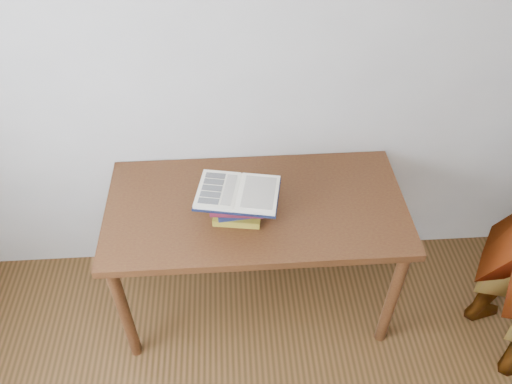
{
  "coord_description": "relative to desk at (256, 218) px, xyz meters",
  "views": [
    {
      "loc": [
        -0.11,
        -0.31,
        2.5
      ],
      "look_at": [
        -0.01,
        1.28,
        0.96
      ],
      "focal_mm": 35.0,
      "sensor_mm": 36.0,
      "label": 1
    }
  ],
  "objects": [
    {
      "name": "book_stack",
      "position": [
        -0.1,
        -0.06,
        0.17
      ],
      "size": [
        0.26,
        0.2,
        0.15
      ],
      "color": "olive",
      "rests_on": "desk"
    },
    {
      "name": "open_book",
      "position": [
        -0.09,
        -0.08,
        0.26
      ],
      "size": [
        0.41,
        0.32,
        0.03
      ],
      "rotation": [
        0.0,
        0.0,
        -0.19
      ],
      "color": "black",
      "rests_on": "book_stack"
    },
    {
      "name": "desk",
      "position": [
        0.0,
        0.0,
        0.0
      ],
      "size": [
        1.45,
        0.73,
        0.78
      ],
      "color": "#4E3013",
      "rests_on": "ground"
    }
  ]
}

